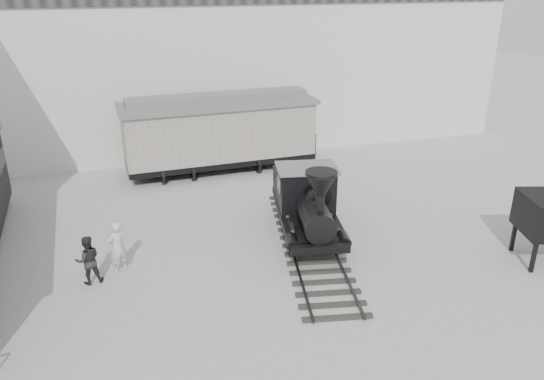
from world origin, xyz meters
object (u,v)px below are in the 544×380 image
object	(u,v)px
locomotive	(308,207)
visitor_a	(117,247)
visitor_b	(88,260)
boxcar	(219,131)

from	to	relation	value
locomotive	visitor_a	distance (m)	7.05
visitor_b	visitor_a	bearing A→B (deg)	-160.74
visitor_a	visitor_b	xyz separation A→B (m)	(-0.94, -0.49, -0.08)
visitor_a	boxcar	bearing A→B (deg)	-151.49
visitor_b	boxcar	bearing A→B (deg)	-131.82
boxcar	visitor_a	world-z (taller)	boxcar
boxcar	visitor_b	world-z (taller)	boxcar
boxcar	visitor_a	size ratio (longest dim) A/B	5.37
boxcar	visitor_a	xyz separation A→B (m)	(-5.37, -8.96, -1.17)
locomotive	boxcar	world-z (taller)	boxcar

